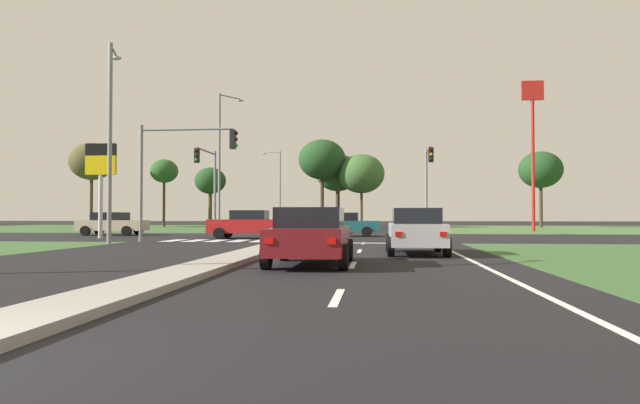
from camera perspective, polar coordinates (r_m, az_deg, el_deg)
ground_plane at (r=34.59m, az=-1.23°, el=-3.51°), size 200.00×200.00×0.00m
grass_verge_far_left at (r=65.87m, az=-21.12°, el=-2.39°), size 35.00×35.00×0.01m
grass_verge_far_right at (r=62.59m, az=25.62°, el=-2.41°), size 35.00×35.00×0.01m
median_island_near at (r=15.91m, az=-9.48°, el=-5.79°), size 1.20×22.00×0.14m
median_island_far at (r=59.47m, az=1.65°, el=-2.54°), size 1.20×36.00×0.14m
lane_dash_near at (r=9.29m, az=1.71°, el=-9.40°), size 0.14×2.00×0.01m
lane_dash_second at (r=15.25m, az=3.26°, el=-6.24°), size 0.14×2.00×0.01m
lane_dash_third at (r=21.23m, az=3.93°, el=-4.86°), size 0.14×2.00×0.01m
lane_dash_fourth at (r=27.22m, az=4.31°, el=-4.09°), size 0.14×2.00×0.01m
edge_line_right at (r=16.59m, az=15.13°, el=-5.80°), size 0.14×24.00×0.01m
stop_bar_near at (r=27.35m, az=4.95°, el=-4.07°), size 6.40×0.50×0.01m
crosswalk_bar_near at (r=30.99m, az=-14.27°, el=-3.71°), size 0.70×2.80×0.01m
crosswalk_bar_second at (r=30.62m, az=-12.24°, el=-3.75°), size 0.70×2.80×0.01m
crosswalk_bar_third at (r=30.29m, az=-10.16°, el=-3.79°), size 0.70×2.80×0.01m
crosswalk_bar_fourth at (r=29.99m, az=-8.05°, el=-3.82°), size 0.70×2.80×0.01m
crosswalk_bar_fifth at (r=29.74m, az=-5.89°, el=-3.85°), size 0.70×2.80×0.01m
crosswalk_bar_sixth at (r=29.54m, az=-3.70°, el=-3.87°), size 0.70×2.80×0.01m
crosswalk_bar_seventh at (r=29.37m, az=-1.48°, el=-3.89°), size 0.70×2.80×0.01m
car_maroon_near at (r=15.21m, az=-0.91°, el=-3.35°), size 2.09×4.37×1.51m
car_grey_second at (r=49.70m, az=-1.76°, el=-1.95°), size 2.08×4.44×1.53m
car_beige_third at (r=40.64m, az=-19.88°, el=-2.01°), size 4.40×2.09×1.52m
car_black_fourth at (r=68.10m, az=0.22°, el=-1.76°), size 2.05×4.43×1.60m
car_navy_fifth at (r=55.18m, az=-0.95°, el=-1.91°), size 2.00×4.43×1.49m
car_red_sixth at (r=32.94m, az=-7.17°, el=-2.19°), size 4.35×1.97×1.60m
car_silver_seventh at (r=19.87m, az=9.47°, el=-2.81°), size 1.98×4.42×1.55m
car_teal_eighth at (r=36.41m, az=2.40°, el=-2.20°), size 4.44×1.97×1.49m
traffic_signal_far_left at (r=41.13m, az=-10.96°, el=2.59°), size 0.32×4.60×6.01m
traffic_signal_far_right at (r=39.83m, az=10.63°, el=2.63°), size 0.32×3.94×5.98m
traffic_signal_near_left at (r=29.57m, az=-14.07°, el=3.99°), size 5.03×0.32×5.84m
street_lamp_second at (r=28.72m, az=-20.02°, el=6.53°), size 0.97×2.07×9.33m
street_lamp_third at (r=46.08m, az=-9.75°, el=4.56°), size 1.62×2.13×10.91m
street_lamp_fourth at (r=73.70m, az=-4.15°, el=1.80°), size 2.66×0.93×9.52m
fastfood_pole_sign at (r=51.66m, az=20.29°, el=7.40°), size 1.80×0.40×12.56m
fuel_price_totem at (r=35.62m, az=-20.86°, el=3.05°), size 1.80×0.24×5.47m
treeline_near at (r=69.97m, az=-21.66°, el=3.73°), size 4.94×4.94×9.51m
treeline_second at (r=69.53m, az=-15.16°, el=2.92°), size 3.22×3.22×7.86m
treeline_third at (r=67.49m, az=-10.80°, el=2.03°), size 3.59×3.59×6.85m
treeline_fourth at (r=63.33m, az=0.21°, el=4.20°), size 5.18×5.18×9.66m
treeline_fifth at (r=66.48m, az=1.77°, el=2.89°), size 5.07×5.07×8.41m
treeline_sixth at (r=62.99m, az=4.12°, el=2.80°), size 5.03×5.03×8.00m
treeline_seventh at (r=68.86m, az=20.99°, el=2.98°), size 4.80×4.80×8.47m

